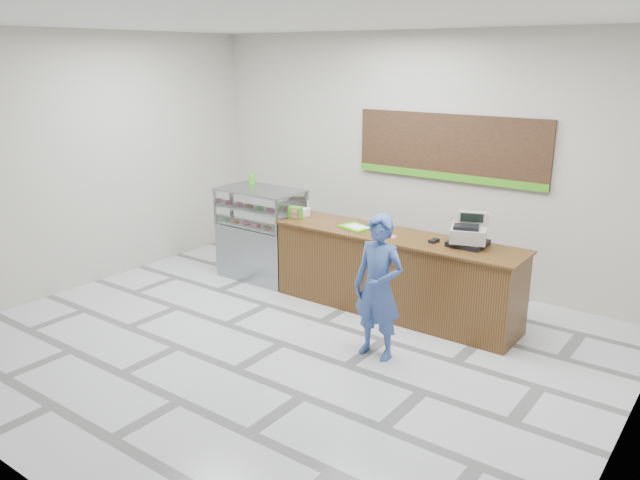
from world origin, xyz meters
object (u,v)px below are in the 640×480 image
Objects in this scene: display_case at (261,233)px; serving_tray at (355,227)px; cash_register at (469,234)px; customer at (378,287)px; sales_counter at (394,274)px.

display_case is 1.69m from serving_tray.
customer is (-0.45, -1.26, -0.38)m from cash_register.
serving_tray is at bearing -176.84° from sales_counter.
serving_tray is (-0.57, -0.03, 0.52)m from sales_counter.
serving_tray is 1.54m from customer.
cash_register is (3.13, 0.11, 0.50)m from display_case.
cash_register is at bearing 2.08° from display_case.
sales_counter is 0.78m from serving_tray.
customer is (1.03, -1.11, -0.25)m from serving_tray.
sales_counter is at bearing 19.30° from serving_tray.
display_case is 0.84× the size of customer.
cash_register is 1.39m from customer.
cash_register is 1.49m from serving_tray.
cash_register reaches higher than sales_counter.
display_case is 2.92m from customer.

